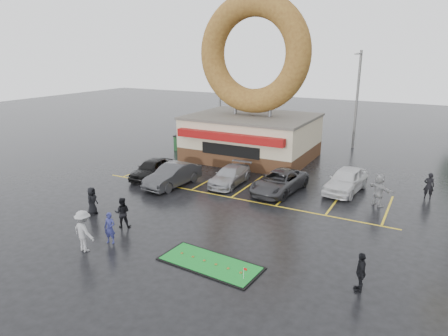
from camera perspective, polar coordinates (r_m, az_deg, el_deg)
The scene contains 18 objects.
ground at distance 22.59m, azimuth -2.99°, elevation -6.91°, with size 120.00×120.00×0.00m, color black.
donut_shop at distance 33.93m, azimuth 4.05°, elevation 8.80°, with size 10.20×8.70×13.50m.
streetlight_left at distance 43.19m, azimuth -0.65°, elevation 10.90°, with size 0.40×2.21×9.00m.
streetlight_mid at distance 39.40m, azimuth 18.46°, elevation 9.54°, with size 0.40×2.21×9.00m.
car_black at distance 29.43m, azimuth -10.26°, elevation -0.09°, with size 1.67×4.14×1.41m, color black.
car_dgrey at distance 27.47m, azimuth -7.33°, elevation -1.04°, with size 1.60×4.60×1.52m, color #2F2F31.
car_silver at distance 27.62m, azimuth 0.86°, elevation -1.10°, with size 1.75×4.31×1.25m, color #939397.
car_grey at distance 26.39m, azimuth 7.89°, elevation -1.95°, with size 2.31×5.00×1.39m, color #333336.
car_white at distance 27.34m, azimuth 17.05°, elevation -1.66°, with size 1.87×4.64×1.58m, color silver.
person_blue at distance 20.09m, azimuth -16.01°, elevation -8.24°, with size 0.57×0.37×1.55m, color navy.
person_blackjkt at distance 21.61m, azimuth -14.32°, elevation -6.19°, with size 0.80×0.62×1.64m, color black.
person_hoodie at distance 19.61m, azimuth -19.41°, elevation -8.49°, with size 1.28×0.74×1.98m, color #949396.
person_bystander at distance 23.78m, azimuth -18.33°, elevation -4.47°, with size 0.78×0.51×1.60m, color black.
person_cameraman at distance 16.62m, azimuth 18.93°, elevation -13.86°, with size 0.94×0.39×1.61m, color black.
person_walker_near at distance 25.49m, azimuth 21.26°, elevation -2.91°, with size 1.83×0.58×1.98m, color #939395.
person_walker_far at distance 27.99m, azimuth 27.22°, elevation -2.28°, with size 0.61×0.40×1.68m, color black.
dumpster at distance 37.44m, azimuth -5.55°, elevation 3.56°, with size 1.80×1.20×1.30m, color #173C1D.
putting_green at distance 17.87m, azimuth -2.01°, elevation -13.47°, with size 4.67×2.27×0.57m.
Camera 1 is at (10.89, -17.66, 8.94)m, focal length 32.00 mm.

